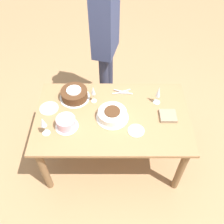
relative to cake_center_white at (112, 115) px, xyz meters
The scene contains 13 objects.
ground_plane 0.76m from the cake_center_white, 99.58° to the right, with size 12.00×12.00×0.00m, color #A87F56.
dining_table 0.15m from the cake_center_white, 99.58° to the right, with size 1.48×0.90×0.72m.
cake_center_white is the anchor object (origin of this frame).
cake_front_chocolate 0.46m from the cake_center_white, 34.78° to the right, with size 0.31×0.31×0.11m.
cake_back_decorated 0.43m from the cake_center_white, 14.72° to the left, with size 0.21×0.21×0.11m.
wine_glass_near 0.30m from the cake_center_white, 50.02° to the right, with size 0.06×0.06×0.20m.
wine_glass_far 0.63m from the cake_center_white, 17.44° to the left, with size 0.07×0.07×0.21m.
wine_glass_extra 0.50m from the cake_center_white, 156.05° to the right, with size 0.07×0.07×0.21m.
dessert_plate_left 0.27m from the cake_center_white, 144.27° to the left, with size 0.15×0.15×0.01m.
dessert_plate_right 0.63m from the cake_center_white, 10.35° to the right, with size 0.19×0.19×0.01m.
fork_pile 0.35m from the cake_center_white, 108.59° to the right, with size 0.21×0.08×0.01m.
napkin_stack 0.53m from the cake_center_white, behind, with size 0.16×0.15×0.03m.
person_cutting 0.93m from the cake_center_white, 85.32° to the right, with size 0.31×0.44×1.78m.
Camera 1 is at (-0.00, 1.54, 2.54)m, focal length 40.00 mm.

